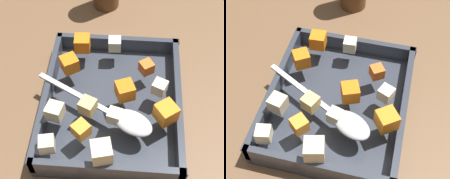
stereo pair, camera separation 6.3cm
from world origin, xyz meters
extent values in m
plane|color=brown|center=(0.00, 0.00, 0.00)|extent=(4.00, 4.00, 0.00)
cube|color=#333842|center=(-0.01, 0.00, 0.01)|extent=(0.31, 0.27, 0.01)
cube|color=#333842|center=(-0.01, -0.13, 0.03)|extent=(0.31, 0.01, 0.04)
cube|color=#333842|center=(-0.01, 0.13, 0.03)|extent=(0.31, 0.01, 0.04)
cube|color=#333842|center=(-0.16, 0.00, 0.03)|extent=(0.01, 0.27, 0.04)
cube|color=#333842|center=(0.15, 0.00, 0.03)|extent=(0.01, 0.27, 0.04)
cube|color=orange|center=(-0.06, -0.09, 0.07)|extent=(0.04, 0.04, 0.03)
cube|color=orange|center=(-0.12, -0.07, 0.07)|extent=(0.03, 0.03, 0.03)
cube|color=orange|center=(-0.06, 0.06, 0.06)|extent=(0.03, 0.03, 0.02)
cube|color=orange|center=(0.09, -0.05, 0.07)|extent=(0.04, 0.04, 0.03)
cube|color=orange|center=(0.04, 0.10, 0.07)|extent=(0.05, 0.05, 0.03)
cube|color=orange|center=(0.00, 0.02, 0.07)|extent=(0.04, 0.04, 0.03)
cube|color=beige|center=(0.05, 0.01, 0.06)|extent=(0.03, 0.03, 0.02)
cube|color=beige|center=(0.12, -0.10, 0.07)|extent=(0.03, 0.03, 0.03)
cube|color=beige|center=(-0.02, 0.09, 0.06)|extent=(0.03, 0.03, 0.03)
cube|color=beige|center=(-0.12, -0.01, 0.07)|extent=(0.03, 0.03, 0.03)
cube|color=beige|center=(0.05, -0.10, 0.07)|extent=(0.03, 0.03, 0.03)
cube|color=beige|center=(0.13, -0.01, 0.07)|extent=(0.04, 0.04, 0.03)
cube|color=tan|center=(0.04, -0.04, 0.07)|extent=(0.04, 0.04, 0.03)
ellipsoid|color=silver|center=(0.07, 0.04, 0.06)|extent=(0.08, 0.09, 0.02)
cube|color=silver|center=(0.01, -0.07, 0.05)|extent=(0.09, 0.16, 0.01)
camera|label=1|loc=(0.38, 0.03, 0.57)|focal=54.00mm
camera|label=2|loc=(0.37, 0.09, 0.57)|focal=54.00mm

